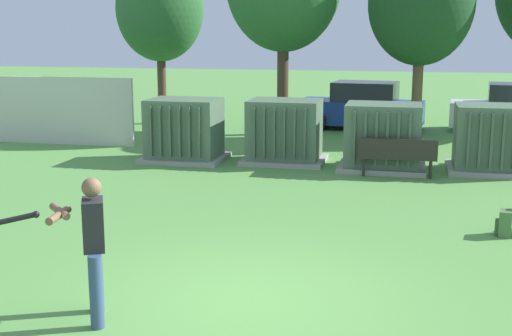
# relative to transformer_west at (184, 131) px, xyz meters

# --- Properties ---
(ground_plane) EXTENTS (96.00, 96.00, 0.00)m
(ground_plane) POSITION_rel_transformer_west_xyz_m (3.73, -8.82, -0.79)
(ground_plane) COLOR #5B9947
(fence_panel) EXTENTS (4.80, 0.12, 2.00)m
(fence_panel) POSITION_rel_transformer_west_xyz_m (-4.52, 1.68, 0.21)
(fence_panel) COLOR beige
(fence_panel) RESTS_ON ground
(transformer_west) EXTENTS (2.10, 1.70, 1.62)m
(transformer_west) POSITION_rel_transformer_west_xyz_m (0.00, 0.00, 0.00)
(transformer_west) COLOR #9E9B93
(transformer_west) RESTS_ON ground
(transformer_mid_west) EXTENTS (2.10, 1.70, 1.62)m
(transformer_mid_west) POSITION_rel_transformer_west_xyz_m (2.60, 0.33, 0.00)
(transformer_mid_west) COLOR #9E9B93
(transformer_mid_west) RESTS_ON ground
(transformer_mid_east) EXTENTS (2.10, 1.70, 1.62)m
(transformer_mid_east) POSITION_rel_transformer_west_xyz_m (5.11, -0.05, 0.00)
(transformer_mid_east) COLOR #9E9B93
(transformer_mid_east) RESTS_ON ground
(transformer_east) EXTENTS (2.10, 1.70, 1.62)m
(transformer_east) POSITION_rel_transformer_west_xyz_m (7.71, 0.21, 0.00)
(transformer_east) COLOR #9E9B93
(transformer_east) RESTS_ON ground
(park_bench) EXTENTS (1.81, 0.43, 0.92)m
(park_bench) POSITION_rel_transformer_west_xyz_m (5.48, -0.90, -0.25)
(park_bench) COLOR #2D2823
(park_bench) RESTS_ON ground
(batter) EXTENTS (1.55, 0.95, 1.74)m
(batter) POSITION_rel_transformer_west_xyz_m (2.09, -9.80, 0.19)
(batter) COLOR #384C75
(batter) RESTS_ON ground
(backpack) EXTENTS (0.30, 0.35, 0.44)m
(backpack) POSITION_rel_transformer_west_xyz_m (7.33, -5.20, -0.57)
(backpack) COLOR #4C723F
(backpack) RESTS_ON ground
(tree_left) EXTENTS (3.09, 3.09, 5.91)m
(tree_left) POSITION_rel_transformer_west_xyz_m (-3.04, 6.62, 3.27)
(tree_left) COLOR #4C3828
(tree_left) RESTS_ON ground
(tree_center_right) EXTENTS (3.16, 3.16, 6.05)m
(tree_center_right) POSITION_rel_transformer_west_xyz_m (5.94, 4.74, 3.36)
(tree_center_right) COLOR brown
(tree_center_right) RESTS_ON ground
(parked_car_leftmost) EXTENTS (4.37, 2.29, 1.62)m
(parked_car_leftmost) POSITION_rel_transformer_west_xyz_m (4.13, 6.75, -0.04)
(parked_car_leftmost) COLOR navy
(parked_car_leftmost) RESTS_ON ground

